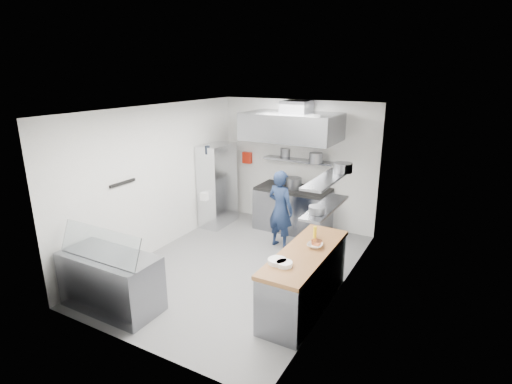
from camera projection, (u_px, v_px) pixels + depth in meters
The scene contains 35 objects.
floor at pixel (240, 267), 7.19m from camera, with size 5.00×5.00×0.00m, color slate.
ceiling at pixel (238, 109), 6.37m from camera, with size 5.00×5.00×0.00m, color silver.
wall_back at pixel (297, 164), 8.88m from camera, with size 3.60×0.02×2.80m, color white.
wall_front at pixel (129, 247), 4.69m from camera, with size 3.60×0.02×2.80m, color white.
wall_left at pixel (158, 179), 7.61m from camera, with size 5.00×0.02×2.80m, color white.
wall_right at pixel (342, 210), 5.95m from camera, with size 5.00×0.02×2.80m, color white.
gas_range at pixel (293, 210), 8.77m from camera, with size 1.60×0.80×0.90m, color gray.
cooktop at pixel (293, 189), 8.63m from camera, with size 1.57×0.78×0.06m, color black.
stock_pot_left at pixel (283, 179), 8.90m from camera, with size 0.26×0.26×0.20m, color slate.
stock_pot_mid at pixel (294, 183), 8.53m from camera, with size 0.33×0.33×0.24m, color slate.
over_range_shelf at pixel (299, 160), 8.66m from camera, with size 1.60×0.30×0.04m, color gray.
shelf_pot_a at pixel (286, 152), 8.99m from camera, with size 0.27×0.27×0.18m, color slate.
shelf_pot_b at pixel (316, 158), 8.28m from camera, with size 0.28×0.28×0.22m, color slate.
extractor_hood at pixel (292, 127), 8.09m from camera, with size 1.90×1.15×0.55m, color gray.
hood_duct at pixel (297, 107), 8.16m from camera, with size 0.55×0.55×0.24m, color slate.
red_firebox at pixel (247, 158), 9.40m from camera, with size 0.22×0.10×0.26m, color red.
chef at pixel (280, 209), 7.82m from camera, with size 0.57×0.38×1.57m, color #152341.
wire_rack at pixel (217, 185), 8.95m from camera, with size 0.50×0.90×1.85m, color silver.
rack_bin_a at pixel (205, 196), 8.59m from camera, with size 0.15×0.18×0.17m, color white.
rack_bin_b at pixel (208, 172), 8.57m from camera, with size 0.14×0.18×0.16m, color yellow.
rack_jar at pixel (207, 150), 8.33m from camera, with size 0.11×0.11×0.18m, color black.
knife_strip at pixel (123, 183), 6.80m from camera, with size 0.04×0.55×0.05m, color black.
prep_counter_base at pixel (305, 281), 5.88m from camera, with size 0.62×2.00×0.84m, color gray.
prep_counter_top at pixel (306, 253), 5.75m from camera, with size 0.65×2.04×0.06m, color #9C5F38.
plate_stack_a at pixel (277, 261), 5.37m from camera, with size 0.25×0.25×0.06m, color white.
plate_stack_b at pixel (284, 264), 5.29m from camera, with size 0.21×0.21×0.06m, color white.
copper_pan at pixel (317, 243), 5.95m from camera, with size 0.16×0.16×0.06m, color #CE673A.
squeeze_bottle at pixel (315, 232), 6.18m from camera, with size 0.05×0.05×0.18m, color yellow.
mixing_bowl at pixel (315, 246), 5.85m from camera, with size 0.22×0.22×0.05m, color white.
wall_shelf_lower at pixel (325, 207), 5.75m from camera, with size 0.30×1.30×0.04m, color gray.
wall_shelf_upper at pixel (327, 179), 5.62m from camera, with size 0.30×1.30×0.04m, color gray.
shelf_pot_c at pixel (317, 210), 5.44m from camera, with size 0.22×0.22×0.10m, color slate.
shelf_pot_d at pixel (343, 168), 5.91m from camera, with size 0.28×0.28×0.14m, color slate.
display_case at pixel (111, 281), 5.85m from camera, with size 1.50×0.70×0.85m, color gray.
display_glass at pixel (99, 244), 5.56m from camera, with size 1.47×0.02×0.45m, color silver.
Camera 1 is at (3.38, -5.54, 3.39)m, focal length 28.00 mm.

